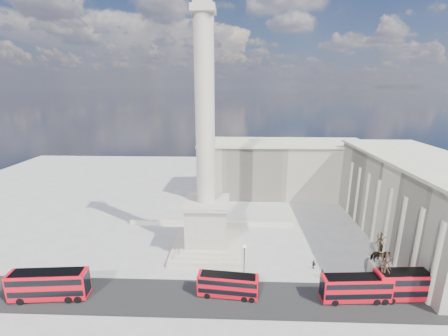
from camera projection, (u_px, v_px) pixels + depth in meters
name	position (u px, v px, depth m)	size (l,w,h in m)	color
ground	(205.00, 263.00, 57.67)	(180.00, 180.00, 0.00)	#A29F9A
asphalt_road	(230.00, 299.00, 47.85)	(120.00, 9.00, 0.01)	black
nelsons_column	(206.00, 191.00, 59.12)	(14.00, 14.00, 49.85)	#B7AB99
balustrade_wall	(211.00, 223.00, 72.96)	(40.00, 0.60, 1.10)	beige
building_east	(420.00, 201.00, 63.31)	(19.00, 46.00, 18.60)	beige
building_northeast	(281.00, 168.00, 93.38)	(51.00, 17.00, 16.60)	beige
red_bus_a	(49.00, 285.00, 47.25)	(12.15, 3.76, 4.85)	red
red_bus_b	(228.00, 285.00, 47.89)	(9.85, 3.18, 3.92)	red
red_bus_c	(356.00, 288.00, 46.86)	(10.86, 3.16, 4.35)	red
red_bus_d	(414.00, 284.00, 47.25)	(12.25, 3.53, 4.91)	red
victorian_lamp	(244.00, 258.00, 52.38)	(0.54, 0.54, 6.29)	black
equestrian_statue	(378.00, 269.00, 51.21)	(3.51, 2.63, 7.43)	beige
bare_tree_near	(386.00, 261.00, 45.87)	(2.02, 2.02, 8.85)	#332319
bare_tree_mid	(381.00, 238.00, 55.28)	(1.89, 1.89, 7.17)	#332319
bare_tree_far	(394.00, 212.00, 67.85)	(1.63, 1.63, 6.68)	#332319
pedestrian_walking	(322.00, 274.00, 52.81)	(0.63, 0.41, 1.73)	black
pedestrian_standing	(380.00, 283.00, 50.09)	(0.95, 0.74, 1.95)	black
pedestrian_crossing	(314.00, 265.00, 55.46)	(1.04, 0.43, 1.77)	black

